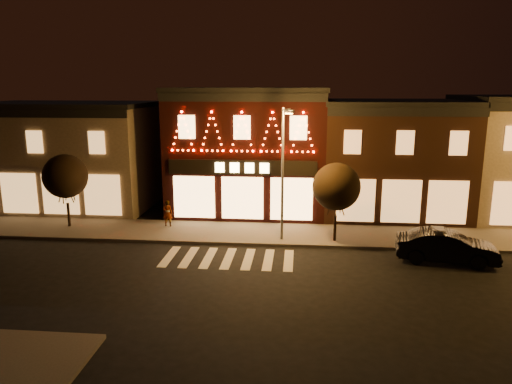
# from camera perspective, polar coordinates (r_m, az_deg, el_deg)

# --- Properties ---
(ground) EXTENTS (120.00, 120.00, 0.00)m
(ground) POSITION_cam_1_polar(r_m,az_deg,el_deg) (20.32, -5.04, -11.87)
(ground) COLOR black
(ground) RESTS_ON ground
(sidewalk_far) EXTENTS (44.00, 4.00, 0.15)m
(sidewalk_far) POSITION_cam_1_polar(r_m,az_deg,el_deg) (27.52, 2.05, -5.03)
(sidewalk_far) COLOR #47423D
(sidewalk_far) RESTS_ON ground
(building_left) EXTENTS (12.20, 8.28, 7.30)m
(building_left) POSITION_cam_1_polar(r_m,az_deg,el_deg) (36.44, -21.64, 4.23)
(building_left) COLOR brown
(building_left) RESTS_ON ground
(building_pulp) EXTENTS (10.20, 8.34, 8.30)m
(building_pulp) POSITION_cam_1_polar(r_m,az_deg,el_deg) (32.62, -0.81, 5.12)
(building_pulp) COLOR black
(building_pulp) RESTS_ON ground
(building_right_a) EXTENTS (9.20, 8.28, 7.50)m
(building_right_a) POSITION_cam_1_polar(r_m,az_deg,el_deg) (33.07, 15.84, 4.05)
(building_right_a) COLOR #331B11
(building_right_a) RESTS_ON ground
(streetlamp_mid) EXTENTS (0.65, 1.64, 7.16)m
(streetlamp_mid) POSITION_cam_1_polar(r_m,az_deg,el_deg) (25.22, 3.30, 3.33)
(streetlamp_mid) COLOR #59595E
(streetlamp_mid) RESTS_ON sidewalk_far
(tree_left) EXTENTS (2.60, 2.60, 4.35)m
(tree_left) POSITION_cam_1_polar(r_m,az_deg,el_deg) (30.23, -21.87, 1.76)
(tree_left) COLOR black
(tree_left) RESTS_ON sidewalk_far
(tree_right) EXTENTS (2.56, 2.56, 4.28)m
(tree_right) POSITION_cam_1_polar(r_m,az_deg,el_deg) (25.72, 9.62, 0.63)
(tree_right) COLOR black
(tree_right) RESTS_ON sidewalk_far
(dark_sedan) EXTENTS (4.92, 2.33, 1.56)m
(dark_sedan) POSITION_cam_1_polar(r_m,az_deg,el_deg) (25.02, 21.85, -6.08)
(dark_sedan) COLOR black
(dark_sedan) RESTS_ON ground
(pedestrian) EXTENTS (0.60, 0.42, 1.59)m
(pedestrian) POSITION_cam_1_polar(r_m,az_deg,el_deg) (29.03, -10.53, -2.51)
(pedestrian) COLOR gray
(pedestrian) RESTS_ON sidewalk_far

